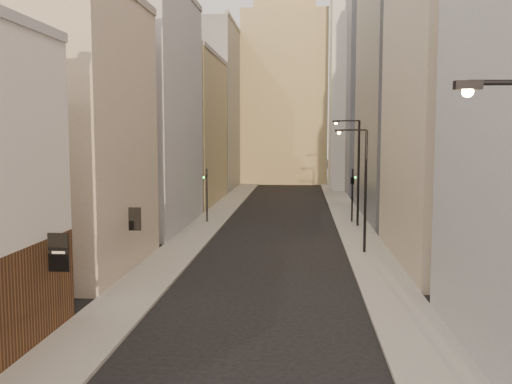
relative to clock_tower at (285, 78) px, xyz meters
name	(u,v)px	position (x,y,z in m)	size (l,w,h in m)	color
sidewalk_left	(225,208)	(-5.50, -37.00, -17.56)	(3.00, 140.00, 0.15)	gray
sidewalk_right	(344,209)	(7.50, -37.00, -17.56)	(3.00, 140.00, 0.15)	gray
left_bldg_beige	(65,136)	(-11.00, -66.00, -9.63)	(8.00, 12.00, 16.00)	tan
left_bldg_grey	(141,112)	(-11.00, -50.00, -7.63)	(8.00, 16.00, 20.00)	#9C9DA2
left_bldg_tan	(184,131)	(-11.00, -32.00, -9.13)	(8.00, 18.00, 17.00)	tan
left_bldg_wingrid	(210,109)	(-11.00, -12.00, -5.63)	(8.00, 20.00, 24.00)	gray
right_bldg_beige	(464,103)	(13.00, -62.00, -7.63)	(8.00, 16.00, 20.00)	tan
right_bldg_wingrid	(407,83)	(13.00, -42.00, -4.63)	(8.00, 20.00, 26.00)	gray
highrise	(416,10)	(19.00, -14.00, 8.02)	(21.00, 23.00, 51.20)	gray
clock_tower	(285,78)	(0.00, 0.00, 0.00)	(14.00, 14.00, 44.90)	tan
white_tower	(358,61)	(11.00, -14.00, 0.97)	(8.00, 8.00, 41.50)	silver
streetlamp_mid	(362,183)	(7.00, -60.24, -12.81)	(2.20, 0.53, 8.44)	black
streetlamp_far	(356,166)	(7.61, -48.83, -12.30)	(2.38, 0.90, 9.33)	black
traffic_light_left	(207,185)	(-5.68, -47.63, -14.13)	(0.56, 0.45, 5.00)	black
traffic_light_right	(352,182)	(7.55, -46.57, -13.83)	(0.73, 0.73, 5.00)	black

